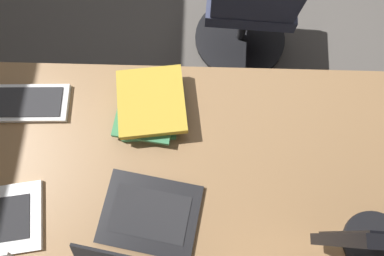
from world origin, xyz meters
name	(u,v)px	position (x,y,z in m)	size (l,w,h in m)	color
desk	(192,166)	(0.14, 1.56, 0.67)	(2.35, 0.72, 0.73)	#936D47
drawer_pedestal	(99,184)	(0.55, 1.59, 0.35)	(0.40, 0.51, 0.69)	#936D47
laptop_leftmost	(143,235)	(0.27, 1.80, 0.78)	(0.36, 0.38, 0.22)	black
keyboard_main	(9,103)	(0.79, 1.37, 0.74)	(0.42, 0.15, 0.02)	silver
book_stack_near	(150,104)	(0.29, 1.37, 0.77)	(0.26, 0.28, 0.07)	#3D8456
office_chair	(251,3)	(-0.14, 0.68, 0.46)	(0.56, 0.57, 0.97)	#383D56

